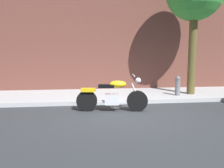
# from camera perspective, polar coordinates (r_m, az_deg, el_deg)

# --- Properties ---
(ground_plane) EXTENTS (60.00, 60.00, 0.00)m
(ground_plane) POSITION_cam_1_polar(r_m,az_deg,el_deg) (6.94, 3.18, -7.46)
(ground_plane) COLOR #303335
(sidewalk) EXTENTS (23.56, 2.85, 0.14)m
(sidewalk) POSITION_cam_1_polar(r_m,az_deg,el_deg) (9.64, 0.21, -2.80)
(sidewalk) COLOR #B1B1B1
(sidewalk) RESTS_ON ground
(motorcycle) EXTENTS (2.21, 0.73, 1.15)m
(motorcycle) POSITION_cam_1_polar(r_m,az_deg,el_deg) (7.24, -0.02, -3.00)
(motorcycle) COLOR black
(motorcycle) RESTS_ON ground
(fire_hydrant) EXTENTS (0.20, 0.20, 0.91)m
(fire_hydrant) POSITION_cam_1_polar(r_m,az_deg,el_deg) (9.57, 15.72, -0.81)
(fire_hydrant) COLOR slate
(fire_hydrant) RESTS_ON ground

